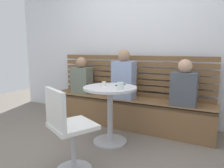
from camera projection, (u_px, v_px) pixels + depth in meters
The scene contains 12 objects.
ground at pixel (81, 157), 2.40m from camera, with size 8.00×8.00×0.00m, color #70665B.
back_wall at pixel (136, 35), 3.60m from camera, with size 5.20×0.10×2.90m, color silver.
booth_bench at pixel (125, 111), 3.41m from camera, with size 2.70×0.52×0.44m.
booth_backrest at pixel (131, 75), 3.53m from camera, with size 2.65×0.04×0.67m.
cafe_table at pixel (110, 104), 2.71m from camera, with size 0.68×0.68×0.74m.
white_chair at pixel (67, 128), 2.03m from camera, with size 0.53×0.53×0.85m.
person_adult at pixel (124, 77), 3.29m from camera, with size 0.34×0.22×0.77m.
person_child_left at pixel (184, 85), 2.89m from camera, with size 0.34×0.22×0.64m.
person_child_middle at pixel (82, 77), 3.75m from camera, with size 0.34×0.22×0.63m.
cup_espresso_small at pixel (104, 84), 2.74m from camera, with size 0.06×0.06×0.06m, color silver.
cup_glass_short at pixel (120, 86), 2.52m from camera, with size 0.08×0.08×0.08m, color silver.
phone_on_table at pixel (120, 85), 2.78m from camera, with size 0.07×0.14×0.01m, color black.
Camera 1 is at (1.35, -1.81, 1.21)m, focal length 33.95 mm.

